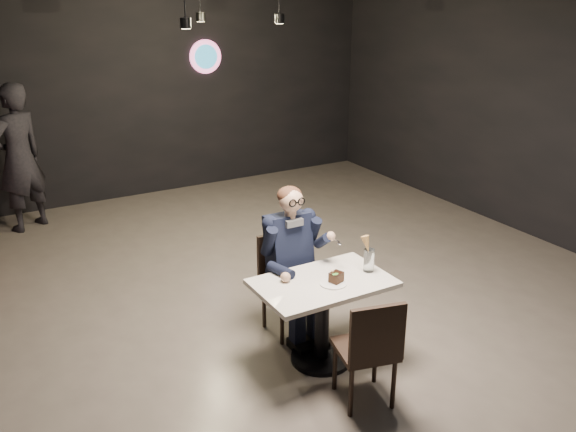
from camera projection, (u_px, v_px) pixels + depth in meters
floor at (317, 318)px, 5.87m from camera, size 9.00×9.00×0.00m
wall_sign at (205, 57)px, 9.17m from camera, size 0.50×0.06×0.50m
main_table at (322, 321)px, 5.08m from camera, size 1.10×0.70×0.75m
chair_far at (289, 286)px, 5.49m from camera, size 0.42×0.46×0.92m
chair_near at (365, 347)px, 4.57m from camera, size 0.52×0.55×0.92m
seated_man at (289, 260)px, 5.40m from camera, size 0.60×0.80×1.44m
dessert_plate at (333, 284)px, 4.89m from camera, size 0.22×0.22×0.01m
cake_slice at (336, 278)px, 4.90m from camera, size 0.13×0.11×0.07m
mint_leaf at (335, 274)px, 4.86m from camera, size 0.06×0.04×0.01m
sundae_glass at (369, 260)px, 5.08m from camera, size 0.09×0.09×0.20m
wafer_cone at (367, 245)px, 5.01m from camera, size 0.09×0.09×0.14m
passerby at (19, 158)px, 7.73m from camera, size 0.83×0.74×1.90m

